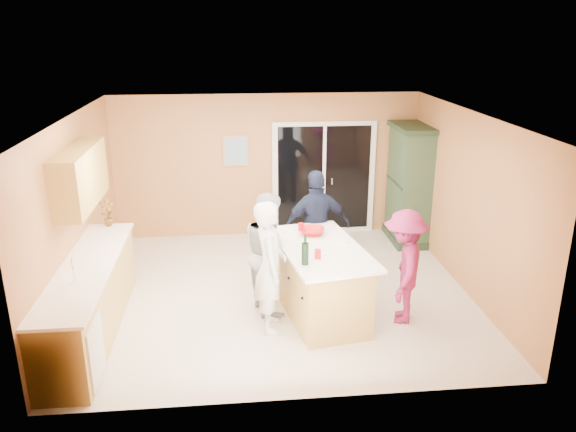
{
  "coord_description": "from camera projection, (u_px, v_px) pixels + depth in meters",
  "views": [
    {
      "loc": [
        -0.61,
        -7.43,
        3.74
      ],
      "look_at": [
        0.15,
        0.1,
        1.15
      ],
      "focal_mm": 35.0,
      "sensor_mm": 36.0,
      "label": 1
    }
  ],
  "objects": [
    {
      "name": "tumbler_far",
      "position": [
        318.0,
        254.0,
        6.95
      ],
      "size": [
        0.09,
        0.09,
        0.12
      ],
      "primitive_type": "cylinder",
      "rotation": [
        0.0,
        0.0,
        0.09
      ],
      "color": "red",
      "rests_on": "kitchen_island"
    },
    {
      "name": "wall_back",
      "position": [
        267.0,
        166.0,
        10.2
      ],
      "size": [
        5.5,
        0.1,
        2.6
      ],
      "primitive_type": "cube",
      "color": "#E79C5F",
      "rests_on": "ground"
    },
    {
      "name": "green_hutch",
      "position": [
        409.0,
        186.0,
        9.95
      ],
      "size": [
        0.61,
        1.15,
        2.11
      ],
      "color": "#203420",
      "rests_on": "floor"
    },
    {
      "name": "woman_navy",
      "position": [
        317.0,
        227.0,
        8.37
      ],
      "size": [
        1.06,
        0.55,
        1.74
      ],
      "primitive_type": "imported",
      "rotation": [
        0.0,
        0.0,
        3.26
      ],
      "color": "#1B263B",
      "rests_on": "floor"
    },
    {
      "name": "upper_cabinets",
      "position": [
        80.0,
        177.0,
        7.22
      ],
      "size": [
        0.35,
        1.6,
        0.75
      ],
      "primitive_type": "cube",
      "color": "tan",
      "rests_on": "wall_left"
    },
    {
      "name": "tumbler_near",
      "position": [
        301.0,
        227.0,
        7.89
      ],
      "size": [
        0.09,
        0.09,
        0.11
      ],
      "primitive_type": "cylinder",
      "rotation": [
        0.0,
        0.0,
        0.27
      ],
      "color": "red",
      "rests_on": "kitchen_island"
    },
    {
      "name": "sliding_door",
      "position": [
        324.0,
        178.0,
        10.34
      ],
      "size": [
        1.9,
        0.07,
        2.1
      ],
      "color": "white",
      "rests_on": "floor"
    },
    {
      "name": "serving_bowl",
      "position": [
        312.0,
        231.0,
        7.76
      ],
      "size": [
        0.41,
        0.41,
        0.08
      ],
      "primitive_type": "imported",
      "rotation": [
        0.0,
        0.0,
        -0.21
      ],
      "color": "red",
      "rests_on": "kitchen_island"
    },
    {
      "name": "woman_grey",
      "position": [
        269.0,
        252.0,
        7.57
      ],
      "size": [
        0.81,
        0.94,
        1.66
      ],
      "primitive_type": "imported",
      "rotation": [
        0.0,
        0.0,
        1.82
      ],
      "color": "#A9AAAC",
      "rests_on": "floor"
    },
    {
      "name": "woman_white",
      "position": [
        270.0,
        267.0,
        7.03
      ],
      "size": [
        0.41,
        0.63,
        1.72
      ],
      "primitive_type": "imported",
      "rotation": [
        0.0,
        0.0,
        1.57
      ],
      "color": "silver",
      "rests_on": "floor"
    },
    {
      "name": "tulip_vase",
      "position": [
        107.0,
        213.0,
        8.15
      ],
      "size": [
        0.24,
        0.19,
        0.41
      ],
      "primitive_type": "imported",
      "rotation": [
        0.0,
        0.0,
        0.22
      ],
      "color": "#9D160F",
      "rests_on": "left_cabinet_run"
    },
    {
      "name": "framed_picture",
      "position": [
        236.0,
        151.0,
        10.02
      ],
      "size": [
        0.46,
        0.04,
        0.56
      ],
      "color": "tan",
      "rests_on": "wall_back"
    },
    {
      "name": "wall_right",
      "position": [
        468.0,
        203.0,
        8.1
      ],
      "size": [
        0.1,
        5.0,
        2.6
      ],
      "primitive_type": "cube",
      "color": "#E79C5F",
      "rests_on": "ground"
    },
    {
      "name": "floor",
      "position": [
        279.0,
        292.0,
        8.26
      ],
      "size": [
        5.5,
        5.5,
        0.0
      ],
      "primitive_type": "plane",
      "color": "silver",
      "rests_on": "ground"
    },
    {
      "name": "wall_left",
      "position": [
        76.0,
        215.0,
        7.58
      ],
      "size": [
        0.1,
        5.0,
        2.6
      ],
      "primitive_type": "cube",
      "color": "#E79C5F",
      "rests_on": "ground"
    },
    {
      "name": "left_cabinet_run",
      "position": [
        87.0,
        306.0,
        6.89
      ],
      "size": [
        0.65,
        3.05,
        1.24
      ],
      "color": "tan",
      "rests_on": "floor"
    },
    {
      "name": "ceiling",
      "position": [
        277.0,
        115.0,
        7.42
      ],
      "size": [
        5.5,
        5.0,
        0.1
      ],
      "primitive_type": "cube",
      "color": "silver",
      "rests_on": "wall_back"
    },
    {
      "name": "white_plate",
      "position": [
        342.0,
        241.0,
        7.51
      ],
      "size": [
        0.28,
        0.28,
        0.02
      ],
      "primitive_type": "cylinder",
      "rotation": [
        0.0,
        0.0,
        -0.28
      ],
      "color": "white",
      "rests_on": "kitchen_island"
    },
    {
      "name": "wall_front",
      "position": [
        299.0,
        287.0,
        5.49
      ],
      "size": [
        5.5,
        0.1,
        2.6
      ],
      "primitive_type": "cube",
      "color": "#E79C5F",
      "rests_on": "ground"
    },
    {
      "name": "kitchen_island",
      "position": [
        320.0,
        283.0,
        7.5
      ],
      "size": [
        1.33,
        2.03,
        0.99
      ],
      "rotation": [
        0.0,
        0.0,
        0.18
      ],
      "color": "tan",
      "rests_on": "floor"
    },
    {
      "name": "wine_bottle",
      "position": [
        305.0,
        253.0,
        6.75
      ],
      "size": [
        0.09,
        0.09,
        0.38
      ],
      "rotation": [
        0.0,
        0.0,
        0.35
      ],
      "color": "black",
      "rests_on": "kitchen_island"
    },
    {
      "name": "woman_magenta",
      "position": [
        404.0,
        267.0,
        7.27
      ],
      "size": [
        0.86,
        1.12,
        1.53
      ],
      "primitive_type": "imported",
      "rotation": [
        0.0,
        0.0,
        -1.91
      ],
      "color": "#8F1F4C",
      "rests_on": "floor"
    }
  ]
}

